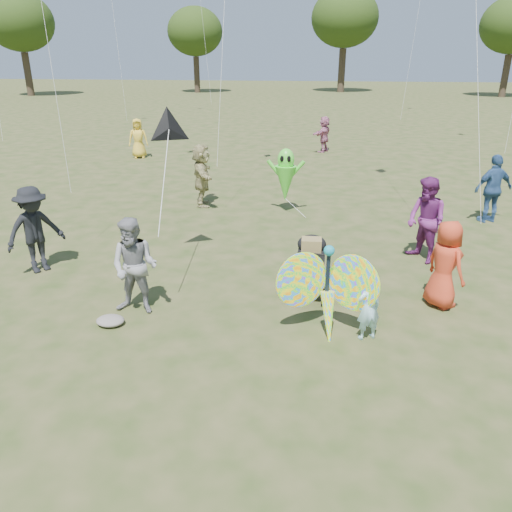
{
  "coord_description": "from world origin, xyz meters",
  "views": [
    {
      "loc": [
        0.8,
        -5.61,
        4.01
      ],
      "look_at": [
        -0.2,
        1.5,
        1.1
      ],
      "focal_mm": 35.0,
      "sensor_mm": 36.0,
      "label": 1
    }
  ],
  "objects_px": {
    "crowd_e": "(426,220)",
    "adult_man": "(135,267)",
    "crowd_d": "(202,175)",
    "crowd_j": "(324,134)",
    "crowd_b": "(35,230)",
    "alien_kite": "(286,177)",
    "crowd_a": "(445,264)",
    "crowd_c": "(493,189)",
    "jogging_stroller": "(311,262)",
    "crowd_g": "(138,138)",
    "child_girl": "(369,308)",
    "butterfly_kite": "(328,293)"
  },
  "relations": [
    {
      "from": "crowd_e",
      "to": "adult_man",
      "type": "bearing_deg",
      "value": -91.92
    },
    {
      "from": "crowd_d",
      "to": "crowd_j",
      "type": "relative_size",
      "value": 1.13
    },
    {
      "from": "crowd_b",
      "to": "alien_kite",
      "type": "height_order",
      "value": "alien_kite"
    },
    {
      "from": "adult_man",
      "to": "crowd_a",
      "type": "relative_size",
      "value": 1.08
    },
    {
      "from": "crowd_c",
      "to": "crowd_e",
      "type": "height_order",
      "value": "crowd_e"
    },
    {
      "from": "crowd_a",
      "to": "jogging_stroller",
      "type": "height_order",
      "value": "crowd_a"
    },
    {
      "from": "crowd_e",
      "to": "crowd_g",
      "type": "xyz_separation_m",
      "value": [
        -9.79,
        9.91,
        -0.08
      ]
    },
    {
      "from": "crowd_a",
      "to": "crowd_e",
      "type": "height_order",
      "value": "crowd_e"
    },
    {
      "from": "crowd_g",
      "to": "alien_kite",
      "type": "height_order",
      "value": "alien_kite"
    },
    {
      "from": "crowd_e",
      "to": "child_girl",
      "type": "bearing_deg",
      "value": -54.28
    },
    {
      "from": "jogging_stroller",
      "to": "butterfly_kite",
      "type": "bearing_deg",
      "value": -79.31
    },
    {
      "from": "crowd_b",
      "to": "crowd_d",
      "type": "relative_size",
      "value": 0.99
    },
    {
      "from": "adult_man",
      "to": "crowd_j",
      "type": "bearing_deg",
      "value": 82.94
    },
    {
      "from": "crowd_d",
      "to": "crowd_e",
      "type": "height_order",
      "value": "crowd_e"
    },
    {
      "from": "crowd_j",
      "to": "alien_kite",
      "type": "relative_size",
      "value": 0.88
    },
    {
      "from": "crowd_a",
      "to": "crowd_b",
      "type": "relative_size",
      "value": 0.89
    },
    {
      "from": "adult_man",
      "to": "crowd_b",
      "type": "xyz_separation_m",
      "value": [
        -2.54,
        1.37,
        0.04
      ]
    },
    {
      "from": "crowd_b",
      "to": "crowd_d",
      "type": "xyz_separation_m",
      "value": [
        2.1,
        4.99,
        0.01
      ]
    },
    {
      "from": "child_girl",
      "to": "alien_kite",
      "type": "bearing_deg",
      "value": -98.97
    },
    {
      "from": "child_girl",
      "to": "crowd_a",
      "type": "height_order",
      "value": "crowd_a"
    },
    {
      "from": "crowd_g",
      "to": "butterfly_kite",
      "type": "height_order",
      "value": "crowd_g"
    },
    {
      "from": "crowd_j",
      "to": "crowd_b",
      "type": "bearing_deg",
      "value": 3.04
    },
    {
      "from": "crowd_b",
      "to": "butterfly_kite",
      "type": "distance_m",
      "value": 5.9
    },
    {
      "from": "crowd_b",
      "to": "crowd_e",
      "type": "distance_m",
      "value": 7.76
    },
    {
      "from": "crowd_g",
      "to": "adult_man",
      "type": "bearing_deg",
      "value": -87.64
    },
    {
      "from": "crowd_c",
      "to": "crowd_g",
      "type": "bearing_deg",
      "value": -51.55
    },
    {
      "from": "adult_man",
      "to": "crowd_b",
      "type": "relative_size",
      "value": 0.95
    },
    {
      "from": "adult_man",
      "to": "alien_kite",
      "type": "height_order",
      "value": "alien_kite"
    },
    {
      "from": "child_girl",
      "to": "alien_kite",
      "type": "height_order",
      "value": "alien_kite"
    },
    {
      "from": "crowd_a",
      "to": "child_girl",
      "type": "bearing_deg",
      "value": 98.99
    },
    {
      "from": "crowd_d",
      "to": "crowd_a",
      "type": "bearing_deg",
      "value": -149.86
    },
    {
      "from": "child_girl",
      "to": "crowd_d",
      "type": "distance_m",
      "value": 7.89
    },
    {
      "from": "crowd_e",
      "to": "butterfly_kite",
      "type": "distance_m",
      "value": 3.83
    },
    {
      "from": "crowd_c",
      "to": "crowd_d",
      "type": "xyz_separation_m",
      "value": [
        -7.63,
        0.44,
        0.0
      ]
    },
    {
      "from": "crowd_c",
      "to": "crowd_j",
      "type": "bearing_deg",
      "value": -86.45
    },
    {
      "from": "adult_man",
      "to": "crowd_g",
      "type": "distance_m",
      "value": 13.71
    },
    {
      "from": "crowd_j",
      "to": "alien_kite",
      "type": "bearing_deg",
      "value": 18.62
    },
    {
      "from": "child_girl",
      "to": "crowd_g",
      "type": "bearing_deg",
      "value": -82.17
    },
    {
      "from": "adult_man",
      "to": "crowd_e",
      "type": "relative_size",
      "value": 0.93
    },
    {
      "from": "butterfly_kite",
      "to": "alien_kite",
      "type": "height_order",
      "value": "alien_kite"
    },
    {
      "from": "alien_kite",
      "to": "crowd_e",
      "type": "bearing_deg",
      "value": -43.93
    },
    {
      "from": "crowd_c",
      "to": "jogging_stroller",
      "type": "distance_m",
      "value": 6.54
    },
    {
      "from": "crowd_c",
      "to": "crowd_e",
      "type": "distance_m",
      "value": 3.64
    },
    {
      "from": "crowd_a",
      "to": "crowd_j",
      "type": "bearing_deg",
      "value": -26.49
    },
    {
      "from": "crowd_e",
      "to": "alien_kite",
      "type": "relative_size",
      "value": 1.01
    },
    {
      "from": "adult_man",
      "to": "crowd_j",
      "type": "relative_size",
      "value": 1.07
    },
    {
      "from": "jogging_stroller",
      "to": "butterfly_kite",
      "type": "relative_size",
      "value": 0.63
    },
    {
      "from": "jogging_stroller",
      "to": "butterfly_kite",
      "type": "distance_m",
      "value": 1.43
    },
    {
      "from": "jogging_stroller",
      "to": "alien_kite",
      "type": "xyz_separation_m",
      "value": [
        -0.87,
        4.91,
        0.36
      ]
    },
    {
      "from": "crowd_b",
      "to": "crowd_g",
      "type": "distance_m",
      "value": 11.71
    }
  ]
}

